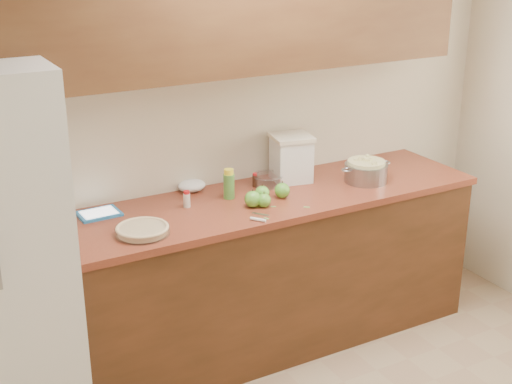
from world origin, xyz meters
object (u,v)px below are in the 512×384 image
tablet (99,214)px  flour_canister (291,157)px  colander (366,171)px  pie (142,230)px

tablet → flour_canister: bearing=-3.2°
colander → tablet: 1.55m
colander → tablet: (-1.53, 0.25, -0.05)m
flour_canister → tablet: (-1.16, 0.02, -0.13)m
pie → tablet: bearing=108.3°
colander → tablet: bearing=170.6°
colander → flour_canister: (-0.37, 0.23, 0.08)m
pie → tablet: 0.36m
pie → colander: size_ratio=0.78×
colander → flour_canister: flour_canister is taller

